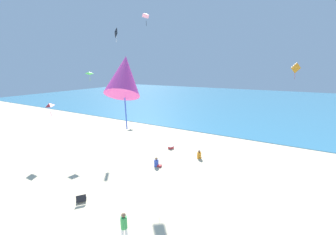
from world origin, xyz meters
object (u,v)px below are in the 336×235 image
at_px(person_1, 124,225).
at_px(kite_magenta, 124,75).
at_px(beach_chair_far_left, 81,199).
at_px(kite_pink, 147,15).
at_px(person_2, 199,155).
at_px(kite_black, 116,33).
at_px(kite_orange, 296,68).
at_px(kite_white, 130,92).
at_px(person_3, 157,163).
at_px(kite_red, 49,105).
at_px(cooler_box, 171,147).
at_px(kite_green, 89,73).

xyz_separation_m(person_1, kite_magenta, (2.23, -2.06, 6.74)).
xyz_separation_m(beach_chair_far_left, kite_pink, (-2.92, 11.36, 12.67)).
bearing_deg(person_1, kite_pink, -20.69).
xyz_separation_m(beach_chair_far_left, person_2, (3.82, 9.36, 0.05)).
distance_m(kite_black, kite_orange, 20.95).
height_order(beach_chair_far_left, kite_white, kite_white).
distance_m(kite_black, kite_magenta, 22.28).
bearing_deg(person_3, kite_pink, 120.57).
bearing_deg(kite_red, cooler_box, 34.46).
bearing_deg(kite_magenta, kite_white, 129.50).
distance_m(person_3, kite_green, 11.68).
relative_size(beach_chair_far_left, kite_white, 0.69).
distance_m(kite_white, kite_orange, 21.05).
bearing_deg(person_1, kite_black, -8.28).
height_order(person_3, kite_red, kite_red).
xyz_separation_m(kite_black, kite_pink, (5.59, -1.58, 0.99)).
distance_m(beach_chair_far_left, kite_green, 13.15).
height_order(kite_green, kite_magenta, kite_magenta).
bearing_deg(beach_chair_far_left, kite_magenta, -166.79).
bearing_deg(kite_orange, person_1, -106.45).
distance_m(cooler_box, kite_green, 11.21).
relative_size(kite_black, kite_red, 1.33).
height_order(kite_green, kite_pink, kite_pink).
height_order(person_1, person_3, person_1).
height_order(beach_chair_far_left, kite_orange, kite_orange).
relative_size(cooler_box, person_2, 0.73).
distance_m(person_2, kite_green, 13.63).
height_order(kite_white, kite_pink, kite_pink).
xyz_separation_m(kite_white, kite_magenta, (16.30, -19.77, 3.17)).
relative_size(person_1, person_3, 1.99).
height_order(beach_chair_far_left, kite_pink, kite_pink).
bearing_deg(kite_orange, kite_red, -138.81).
bearing_deg(kite_green, kite_orange, 34.69).
height_order(person_2, kite_pink, kite_pink).
height_order(person_2, kite_green, kite_green).
bearing_deg(kite_white, person_2, -28.37).
bearing_deg(cooler_box, kite_green, -165.21).
distance_m(beach_chair_far_left, person_1, 4.36).
xyz_separation_m(kite_black, kite_orange, (19.07, 7.63, -4.09)).
bearing_deg(person_3, cooler_box, 92.88).
xyz_separation_m(kite_white, kite_black, (1.35, -3.81, 7.45)).
bearing_deg(kite_pink, kite_red, -126.85).
xyz_separation_m(beach_chair_far_left, person_3, (1.40, 6.16, 0.05)).
bearing_deg(kite_pink, kite_orange, 34.35).
relative_size(kite_red, kite_pink, 0.97).
distance_m(kite_red, kite_pink, 12.54).
relative_size(kite_green, kite_orange, 0.56).
bearing_deg(person_2, cooler_box, 63.82).
bearing_deg(person_3, kite_red, -176.03).
bearing_deg(kite_pink, person_2, -16.48).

